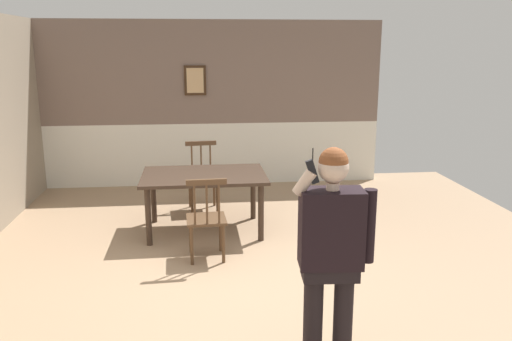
{
  "coord_description": "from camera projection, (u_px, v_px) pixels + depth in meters",
  "views": [
    {
      "loc": [
        -0.2,
        -4.87,
        2.27
      ],
      "look_at": [
        0.25,
        -0.67,
        1.26
      ],
      "focal_mm": 36.61,
      "sensor_mm": 36.0,
      "label": 1
    }
  ],
  "objects": [
    {
      "name": "chair_by_doorway",
      "position": [
        203.0,
        177.0,
        7.35
      ],
      "size": [
        0.48,
        0.48,
        0.96
      ],
      "rotation": [
        0.0,
        0.0,
        3.24
      ],
      "color": "#513823",
      "rests_on": "ground_plane"
    },
    {
      "name": "person_figure",
      "position": [
        332.0,
        245.0,
        3.61
      ],
      "size": [
        0.59,
        0.27,
        1.62
      ],
      "rotation": [
        0.0,
        0.0,
        3.07
      ],
      "color": "black",
      "rests_on": "ground_plane"
    },
    {
      "name": "ground_plane",
      "position": [
        224.0,
        277.0,
        5.26
      ],
      "size": [
        8.24,
        8.24,
        0.0
      ],
      "primitive_type": "plane",
      "color": "#9E7F60"
    },
    {
      "name": "room_back_partition",
      "position": [
        212.0,
        107.0,
        8.58
      ],
      "size": [
        5.58,
        0.17,
        2.68
      ],
      "color": "#756056",
      "rests_on": "ground_plane"
    },
    {
      "name": "dining_table",
      "position": [
        204.0,
        181.0,
        6.44
      ],
      "size": [
        1.53,
        1.05,
        0.74
      ],
      "rotation": [
        0.0,
        0.0,
        0.01
      ],
      "color": "#38281E",
      "rests_on": "ground_plane"
    },
    {
      "name": "chair_near_window",
      "position": [
        206.0,
        219.0,
        5.61
      ],
      "size": [
        0.44,
        0.44,
        0.94
      ],
      "rotation": [
        0.0,
        0.0,
        0.05
      ],
      "color": "#513823",
      "rests_on": "ground_plane"
    }
  ]
}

